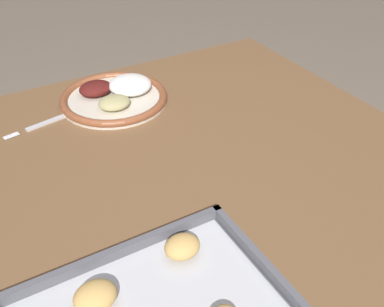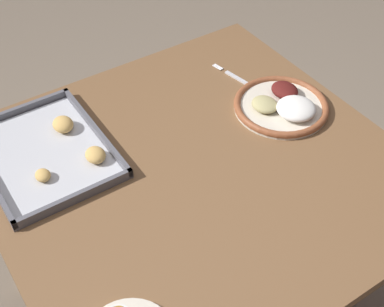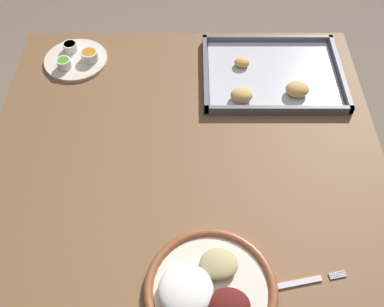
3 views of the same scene
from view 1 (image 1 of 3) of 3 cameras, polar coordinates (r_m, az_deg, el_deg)
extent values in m
cube|color=brown|center=(0.94, 0.88, -1.92)|extent=(0.99, 1.01, 0.03)
cylinder|color=brown|center=(1.67, 5.96, 0.75)|extent=(0.06, 0.06, 0.73)
cylinder|color=beige|center=(1.16, -9.84, 6.75)|extent=(0.27, 0.27, 0.01)
torus|color=brown|center=(1.16, -9.87, 7.01)|extent=(0.27, 0.27, 0.02)
ellipsoid|color=white|center=(1.17, -7.87, 8.64)|extent=(0.11, 0.11, 0.04)
ellipsoid|color=#511614|center=(1.18, -12.15, 8.08)|extent=(0.08, 0.07, 0.03)
ellipsoid|color=tan|center=(1.11, -9.84, 6.39)|extent=(0.08, 0.07, 0.03)
cube|color=silver|center=(1.12, -17.15, 4.11)|extent=(0.14, 0.04, 0.00)
cylinder|color=silver|center=(1.09, -22.08, 2.21)|extent=(0.03, 0.01, 0.00)
cylinder|color=silver|center=(1.09, -22.00, 2.14)|extent=(0.03, 0.01, 0.00)
cylinder|color=silver|center=(1.09, -21.93, 2.06)|extent=(0.03, 0.01, 0.00)
cylinder|color=silver|center=(1.09, -21.86, 1.98)|extent=(0.03, 0.01, 0.00)
cube|color=#595960|center=(0.74, -9.73, -12.41)|extent=(0.40, 0.01, 0.02)
cube|color=#595960|center=(0.72, 9.73, -14.37)|extent=(0.01, 0.31, 0.02)
ellipsoid|color=tan|center=(0.68, -12.20, -17.32)|extent=(0.06, 0.05, 0.03)
ellipsoid|color=tan|center=(0.73, -1.25, -11.72)|extent=(0.06, 0.05, 0.03)
camera|label=2|loc=(1.24, 72.31, 35.81)|focal=50.00mm
camera|label=3|loc=(1.39, -20.85, 47.86)|focal=42.00mm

